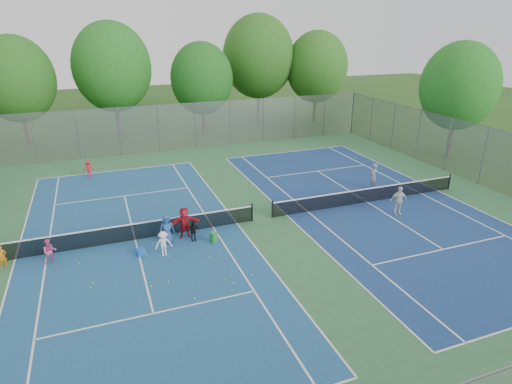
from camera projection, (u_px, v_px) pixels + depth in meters
ground at (262, 219)px, 24.18m from camera, size 120.00×120.00×0.00m
court_pad at (262, 219)px, 24.18m from camera, size 32.00×32.00×0.01m
court_left at (135, 240)px, 21.86m from camera, size 10.97×23.77×0.01m
court_right at (367, 202)px, 26.48m from camera, size 10.97×23.77×0.01m
net_left at (134, 232)px, 21.70m from camera, size 12.87×0.10×0.91m
net_right at (368, 196)px, 26.32m from camera, size 12.87×0.10×0.91m
fence_north at (195, 126)px, 37.36m from camera, size 32.00×0.10×4.00m
fence_east at (483, 156)px, 28.73m from camera, size 0.10×32.00×4.00m
tree_nw at (16, 79)px, 36.53m from camera, size 6.40×6.40×9.58m
tree_nl at (112, 67)px, 39.80m from camera, size 7.20×7.20×10.69m
tree_nc at (202, 79)px, 41.13m from camera, size 6.00×6.00×8.85m
tree_nr at (258, 57)px, 45.44m from camera, size 7.60×7.60×11.42m
tree_ne at (317, 67)px, 46.08m from camera, size 6.60×6.60×9.77m
tree_side_e at (459, 86)px, 33.56m from camera, size 6.00×6.00×9.20m
ball_crate at (141, 252)px, 20.39m from camera, size 0.48×0.48×0.33m
ball_hopper at (213, 237)px, 21.54m from camera, size 0.39×0.39×0.57m
student_a at (2, 257)px, 19.22m from camera, size 0.47×0.40×1.08m
student_b at (50, 252)px, 19.53m from camera, size 0.64×0.53×1.22m
student_c at (164, 244)px, 20.21m from camera, size 0.82×0.48×1.26m
student_d at (193, 231)px, 21.61m from camera, size 0.65×0.29×1.08m
student_e at (167, 229)px, 21.31m from camera, size 0.80×0.57×1.54m
student_f at (185, 223)px, 21.86m from camera, size 1.57×0.58×1.66m
child_far_baseline at (89, 169)px, 30.72m from camera, size 0.82×0.51×1.22m
instructor at (373, 176)px, 28.33m from camera, size 0.77×0.68×1.77m
teen_court_b at (399, 201)px, 24.52m from camera, size 1.07×0.64×1.71m
tennis_ball_0 at (79, 264)px, 19.62m from camera, size 0.07×0.07×0.07m
tennis_ball_1 at (147, 255)px, 20.42m from camera, size 0.07×0.07×0.07m
tennis_ball_2 at (194, 299)px, 17.13m from camera, size 0.07×0.07×0.07m
tennis_ball_3 at (210, 258)px, 20.14m from camera, size 0.07×0.07×0.07m
tennis_ball_4 at (234, 284)px, 18.14m from camera, size 0.07×0.07×0.07m
tennis_ball_5 at (93, 284)px, 18.13m from camera, size 0.07×0.07×0.07m
tennis_ball_6 at (252, 276)px, 18.71m from camera, size 0.07×0.07×0.07m
tennis_ball_7 at (91, 288)px, 17.82m from camera, size 0.07×0.07×0.07m
tennis_ball_8 at (170, 257)px, 20.24m from camera, size 0.07×0.07×0.07m
tennis_ball_9 at (168, 282)px, 18.25m from camera, size 0.07×0.07×0.07m
tennis_ball_10 at (224, 280)px, 18.39m from camera, size 0.07×0.07×0.07m
tennis_ball_11 at (151, 287)px, 17.93m from camera, size 0.07×0.07×0.07m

